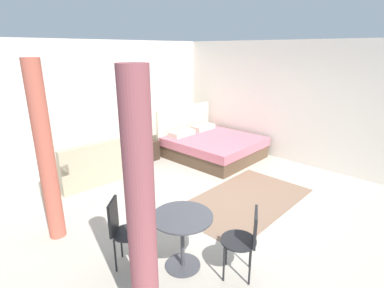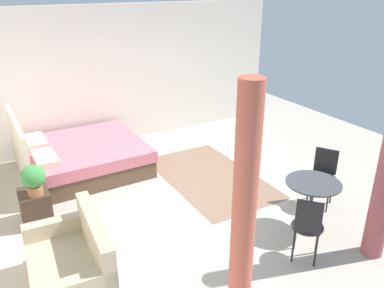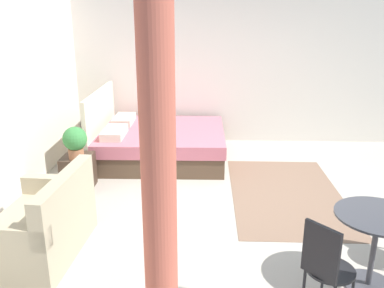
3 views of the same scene
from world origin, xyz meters
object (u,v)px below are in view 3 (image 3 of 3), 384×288
at_px(couch, 42,227).
at_px(cafe_chair_near_window, 325,265).
at_px(nightstand, 78,172).
at_px(potted_plant, 75,141).
at_px(bed, 158,142).
at_px(balcony_table, 375,236).

bearing_deg(couch, cafe_chair_near_window, -109.30).
height_order(nightstand, cafe_chair_near_window, cafe_chair_near_window).
bearing_deg(nightstand, potted_plant, -164.60).
relative_size(bed, potted_plant, 4.75).
bearing_deg(couch, nightstand, 4.60).
height_order(balcony_table, cafe_chair_near_window, cafe_chair_near_window).
relative_size(couch, potted_plant, 2.93).
bearing_deg(bed, cafe_chair_near_window, -155.47).
bearing_deg(nightstand, couch, -175.40).
distance_m(nightstand, potted_plant, 0.50).
bearing_deg(nightstand, cafe_chair_near_window, -133.16).
xyz_separation_m(balcony_table, cafe_chair_near_window, (-0.49, 0.57, 0.04)).
relative_size(couch, cafe_chair_near_window, 1.44).
distance_m(bed, couch, 3.00).
relative_size(nightstand, potted_plant, 1.09).
bearing_deg(balcony_table, cafe_chair_near_window, 130.80).
bearing_deg(balcony_table, potted_plant, 59.14).
distance_m(bed, balcony_table, 4.01).
xyz_separation_m(potted_plant, balcony_table, (-1.92, -3.22, -0.23)).
relative_size(balcony_table, cafe_chair_near_window, 0.82).
distance_m(bed, potted_plant, 1.71).
bearing_deg(bed, nightstand, 142.84).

